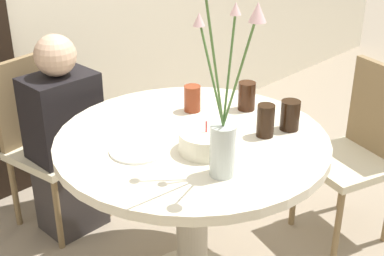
{
  "coord_description": "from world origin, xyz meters",
  "views": [
    {
      "loc": [
        -1.38,
        -1.35,
        1.74
      ],
      "look_at": [
        0.0,
        0.0,
        0.81
      ],
      "focal_mm": 50.0,
      "sensor_mm": 36.0,
      "label": 1
    }
  ],
  "objects_px": {
    "drink_glass_2": "(192,98)",
    "birthday_cake": "(206,141)",
    "chair_far_back": "(44,134)",
    "drink_glass_0": "(290,115)",
    "side_plate": "(138,150)",
    "flower_vase": "(224,121)",
    "chair_near_front": "(360,144)",
    "person_woman": "(65,144)",
    "drink_glass_1": "(266,121)",
    "drink_glass_3": "(247,96)"
  },
  "relations": [
    {
      "from": "drink_glass_2",
      "to": "birthday_cake",
      "type": "bearing_deg",
      "value": -127.76
    },
    {
      "from": "chair_far_back",
      "to": "drink_glass_0",
      "type": "relative_size",
      "value": 7.19
    },
    {
      "from": "side_plate",
      "to": "drink_glass_2",
      "type": "distance_m",
      "value": 0.44
    },
    {
      "from": "drink_glass_0",
      "to": "drink_glass_2",
      "type": "relative_size",
      "value": 1.07
    },
    {
      "from": "flower_vase",
      "to": "drink_glass_0",
      "type": "xyz_separation_m",
      "value": [
        0.48,
        0.06,
        -0.15
      ]
    },
    {
      "from": "chair_far_back",
      "to": "drink_glass_2",
      "type": "relative_size",
      "value": 7.67
    },
    {
      "from": "chair_near_front",
      "to": "birthday_cake",
      "type": "relative_size",
      "value": 4.27
    },
    {
      "from": "flower_vase",
      "to": "person_woman",
      "type": "relative_size",
      "value": 0.67
    },
    {
      "from": "chair_far_back",
      "to": "drink_glass_1",
      "type": "relative_size",
      "value": 6.69
    },
    {
      "from": "chair_far_back",
      "to": "drink_glass_1",
      "type": "height_order",
      "value": "drink_glass_1"
    },
    {
      "from": "birthday_cake",
      "to": "drink_glass_0",
      "type": "bearing_deg",
      "value": -16.92
    },
    {
      "from": "drink_glass_2",
      "to": "drink_glass_3",
      "type": "height_order",
      "value": "drink_glass_3"
    },
    {
      "from": "chair_near_front",
      "to": "drink_glass_1",
      "type": "xyz_separation_m",
      "value": [
        -0.69,
        0.09,
        0.33
      ]
    },
    {
      "from": "drink_glass_0",
      "to": "drink_glass_3",
      "type": "distance_m",
      "value": 0.26
    },
    {
      "from": "drink_glass_2",
      "to": "chair_near_front",
      "type": "bearing_deg",
      "value": -33.82
    },
    {
      "from": "drink_glass_0",
      "to": "chair_far_back",
      "type": "bearing_deg",
      "value": 111.91
    },
    {
      "from": "drink_glass_0",
      "to": "drink_glass_2",
      "type": "distance_m",
      "value": 0.45
    },
    {
      "from": "drink_glass_2",
      "to": "drink_glass_3",
      "type": "bearing_deg",
      "value": -41.72
    },
    {
      "from": "chair_far_back",
      "to": "drink_glass_1",
      "type": "xyz_separation_m",
      "value": [
        0.35,
        -1.14,
        0.33
      ]
    },
    {
      "from": "drink_glass_1",
      "to": "chair_near_front",
      "type": "bearing_deg",
      "value": -7.65
    },
    {
      "from": "side_plate",
      "to": "drink_glass_3",
      "type": "bearing_deg",
      "value": -3.94
    },
    {
      "from": "drink_glass_1",
      "to": "drink_glass_3",
      "type": "relative_size",
      "value": 1.06
    },
    {
      "from": "birthday_cake",
      "to": "drink_glass_2",
      "type": "height_order",
      "value": "birthday_cake"
    },
    {
      "from": "birthday_cake",
      "to": "drink_glass_1",
      "type": "xyz_separation_m",
      "value": [
        0.26,
        -0.08,
        0.03
      ]
    },
    {
      "from": "birthday_cake",
      "to": "drink_glass_0",
      "type": "relative_size",
      "value": 1.68
    },
    {
      "from": "birthday_cake",
      "to": "drink_glass_3",
      "type": "xyz_separation_m",
      "value": [
        0.42,
        0.14,
        0.02
      ]
    },
    {
      "from": "chair_near_front",
      "to": "person_woman",
      "type": "distance_m",
      "value": 1.48
    },
    {
      "from": "drink_glass_0",
      "to": "drink_glass_1",
      "type": "relative_size",
      "value": 0.93
    },
    {
      "from": "birthday_cake",
      "to": "drink_glass_0",
      "type": "height_order",
      "value": "same"
    },
    {
      "from": "drink_glass_1",
      "to": "drink_glass_2",
      "type": "bearing_deg",
      "value": 93.76
    },
    {
      "from": "side_plate",
      "to": "drink_glass_0",
      "type": "xyz_separation_m",
      "value": [
        0.57,
        -0.3,
        0.06
      ]
    },
    {
      "from": "chair_far_back",
      "to": "flower_vase",
      "type": "xyz_separation_m",
      "value": [
        -0.01,
        -1.23,
        0.48
      ]
    },
    {
      "from": "chair_far_back",
      "to": "flower_vase",
      "type": "height_order",
      "value": "flower_vase"
    },
    {
      "from": "side_plate",
      "to": "drink_glass_3",
      "type": "height_order",
      "value": "drink_glass_3"
    },
    {
      "from": "chair_far_back",
      "to": "person_woman",
      "type": "height_order",
      "value": "person_woman"
    },
    {
      "from": "person_woman",
      "to": "flower_vase",
      "type": "bearing_deg",
      "value": -91.81
    },
    {
      "from": "chair_near_front",
      "to": "birthday_cake",
      "type": "distance_m",
      "value": 1.01
    },
    {
      "from": "person_woman",
      "to": "drink_glass_0",
      "type": "bearing_deg",
      "value": -66.17
    },
    {
      "from": "side_plate",
      "to": "drink_glass_1",
      "type": "xyz_separation_m",
      "value": [
        0.45,
        -0.27,
        0.06
      ]
    },
    {
      "from": "drink_glass_1",
      "to": "person_woman",
      "type": "bearing_deg",
      "value": 108.49
    },
    {
      "from": "chair_near_front",
      "to": "drink_glass_3",
      "type": "relative_size",
      "value": 7.06
    },
    {
      "from": "drink_glass_1",
      "to": "person_woman",
      "type": "xyz_separation_m",
      "value": [
        -0.33,
        0.99,
        -0.34
      ]
    },
    {
      "from": "chair_far_back",
      "to": "drink_glass_3",
      "type": "bearing_deg",
      "value": -69.38
    },
    {
      "from": "chair_far_back",
      "to": "chair_near_front",
      "type": "xyz_separation_m",
      "value": [
        1.04,
        -1.24,
        0.0
      ]
    },
    {
      "from": "chair_near_front",
      "to": "birthday_cake",
      "type": "height_order",
      "value": "chair_near_front"
    },
    {
      "from": "drink_glass_1",
      "to": "person_woman",
      "type": "height_order",
      "value": "person_woman"
    },
    {
      "from": "drink_glass_3",
      "to": "flower_vase",
      "type": "bearing_deg",
      "value": -148.87
    },
    {
      "from": "birthday_cake",
      "to": "flower_vase",
      "type": "distance_m",
      "value": 0.27
    },
    {
      "from": "side_plate",
      "to": "drink_glass_3",
      "type": "xyz_separation_m",
      "value": [
        0.6,
        -0.04,
        0.06
      ]
    },
    {
      "from": "side_plate",
      "to": "drink_glass_1",
      "type": "bearing_deg",
      "value": -30.64
    }
  ]
}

